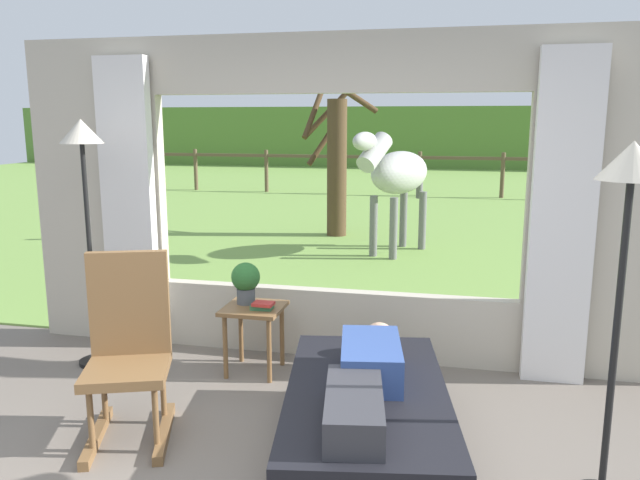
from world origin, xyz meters
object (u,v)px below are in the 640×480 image
(book_stack, at_px, (263,306))
(recliner_sofa, at_px, (366,421))
(rocking_chair, at_px, (129,348))
(pasture_tree, at_px, (336,160))
(floor_lamp_left, at_px, (84,169))
(floor_lamp_right, at_px, (627,217))
(side_table, at_px, (254,318))
(horse, at_px, (397,174))
(reclining_person, at_px, (366,375))
(potted_plant, at_px, (246,280))

(book_stack, bearing_deg, recliner_sofa, -46.62)
(rocking_chair, xyz_separation_m, pasture_tree, (-0.05, 6.73, 0.71))
(floor_lamp_left, relative_size, floor_lamp_right, 1.05)
(rocking_chair, height_order, book_stack, rocking_chair)
(side_table, height_order, pasture_tree, pasture_tree)
(recliner_sofa, height_order, horse, horse)
(side_table, relative_size, pasture_tree, 0.20)
(recliner_sofa, relative_size, side_table, 3.51)
(horse, distance_m, pasture_tree, 1.67)
(reclining_person, xyz_separation_m, pasture_tree, (-1.51, 6.76, 0.74))
(recliner_sofa, bearing_deg, pasture_tree, 93.24)
(reclining_person, bearing_deg, horse, 84.66)
(potted_plant, distance_m, floor_lamp_left, 1.47)
(reclining_person, distance_m, potted_plant, 1.60)
(reclining_person, bearing_deg, recliner_sofa, 80.61)
(side_table, height_order, floor_lamp_right, floor_lamp_right)
(floor_lamp_right, bearing_deg, horse, 106.06)
(side_table, relative_size, potted_plant, 1.63)
(potted_plant, relative_size, horse, 0.18)
(book_stack, bearing_deg, horse, 83.20)
(side_table, distance_m, floor_lamp_left, 1.70)
(side_table, bearing_deg, recliner_sofa, -45.61)
(reclining_person, height_order, pasture_tree, pasture_tree)
(potted_plant, xyz_separation_m, horse, (0.70, 4.37, 0.45))
(horse, bearing_deg, side_table, 106.31)
(potted_plant, bearing_deg, recliner_sofa, -45.05)
(floor_lamp_right, distance_m, pasture_tree, 7.39)
(floor_lamp_right, relative_size, horse, 1.02)
(reclining_person, height_order, potted_plant, potted_plant)
(rocking_chair, xyz_separation_m, floor_lamp_left, (-0.83, 0.94, 1.00))
(horse, xyz_separation_m, pasture_tree, (-1.11, 1.24, 0.10))
(floor_lamp_left, xyz_separation_m, pasture_tree, (0.79, 5.79, -0.29))
(rocking_chair, xyz_separation_m, side_table, (0.44, 1.05, -0.12))
(recliner_sofa, height_order, rocking_chair, rocking_chair)
(book_stack, bearing_deg, potted_plant, 145.26)
(recliner_sofa, distance_m, reclining_person, 0.31)
(potted_plant, bearing_deg, rocking_chair, -108.03)
(floor_lamp_left, relative_size, pasture_tree, 0.72)
(potted_plant, distance_m, floor_lamp_right, 2.74)
(recliner_sofa, xyz_separation_m, potted_plant, (-1.10, 1.10, 0.48))
(horse, bearing_deg, floor_lamp_right, 130.39)
(recliner_sofa, distance_m, horse, 5.56)
(side_table, bearing_deg, floor_lamp_left, -174.80)
(potted_plant, height_order, horse, horse)
(recliner_sofa, height_order, reclining_person, reclining_person)
(reclining_person, xyz_separation_m, side_table, (-1.02, 1.09, -0.10))
(recliner_sofa, relative_size, floor_lamp_right, 1.01)
(side_table, bearing_deg, reclining_person, -46.95)
(floor_lamp_left, bearing_deg, floor_lamp_right, -16.95)
(potted_plant, xyz_separation_m, book_stack, (0.17, -0.12, -0.15))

